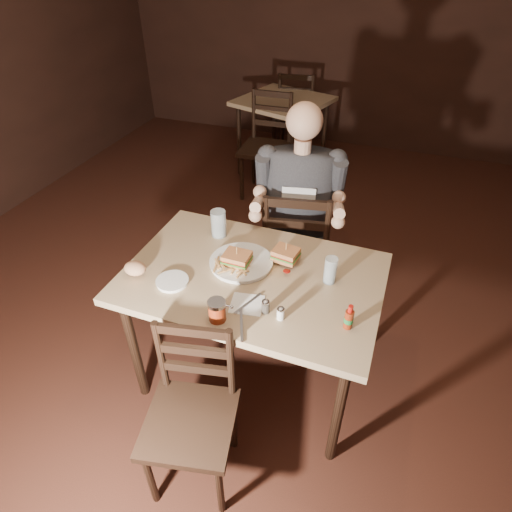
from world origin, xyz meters
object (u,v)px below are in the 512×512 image
(main_table, at_px, (253,287))
(side_plate, at_px, (172,282))
(bg_table, at_px, (283,108))
(bg_chair_far, at_px, (296,112))
(diner, at_px, (300,185))
(glass_right, at_px, (330,270))
(syrup_dispenser, at_px, (217,311))
(chair_far, at_px, (296,247))
(hot_sauce, at_px, (349,317))
(glass_left, at_px, (219,223))
(bg_chair_near, at_px, (265,149))
(chair_near, at_px, (190,423))
(dinner_plate, at_px, (241,263))

(main_table, bearing_deg, side_plate, -151.59)
(bg_table, height_order, bg_chair_far, bg_chair_far)
(main_table, height_order, diner, diner)
(glass_right, relative_size, syrup_dispenser, 1.33)
(chair_far, bearing_deg, hot_sauce, 105.87)
(bg_table, distance_m, glass_left, 2.42)
(glass_left, xyz_separation_m, glass_right, (0.65, -0.18, -0.01))
(diner, height_order, side_plate, diner)
(glass_right, bearing_deg, bg_chair_near, 116.36)
(chair_near, bearing_deg, bg_chair_near, 90.44)
(chair_near, xyz_separation_m, bg_chair_near, (-0.58, 2.72, 0.06))
(bg_table, bearing_deg, chair_near, -80.01)
(bg_chair_near, bearing_deg, syrup_dispenser, -78.02)
(chair_far, height_order, side_plate, chair_far)
(chair_far, distance_m, hot_sauce, 1.05)
(hot_sauce, bearing_deg, side_plate, 179.77)
(chair_far, bearing_deg, dinner_plate, 67.41)
(side_plate, bearing_deg, dinner_plate, 43.18)
(bg_chair_near, xyz_separation_m, diner, (0.69, -1.45, 0.47))
(diner, bearing_deg, chair_near, -106.51)
(glass_right, bearing_deg, main_table, -167.66)
(hot_sauce, bearing_deg, glass_left, 150.39)
(diner, bearing_deg, chair_far, 90.00)
(bg_chair_far, bearing_deg, chair_near, 90.49)
(bg_chair_near, xyz_separation_m, glass_left, (0.35, -1.84, 0.37))
(main_table, xyz_separation_m, dinner_plate, (-0.08, 0.06, 0.09))
(diner, bearing_deg, hot_sauce, -73.34)
(chair_near, height_order, hot_sauce, hot_sauce)
(dinner_plate, bearing_deg, hot_sauce, -23.00)
(main_table, relative_size, dinner_plate, 4.04)
(bg_chair_near, distance_m, diner, 1.67)
(hot_sauce, bearing_deg, diner, 118.01)
(chair_near, bearing_deg, glass_right, 47.70)
(glass_left, relative_size, syrup_dispenser, 1.47)
(chair_far, xyz_separation_m, side_plate, (-0.38, -0.87, 0.31))
(hot_sauce, bearing_deg, chair_near, -141.51)
(bg_table, height_order, glass_right, glass_right)
(main_table, bearing_deg, dinner_plate, 144.53)
(diner, xyz_separation_m, dinner_plate, (-0.14, -0.59, -0.17))
(chair_far, relative_size, diner, 1.02)
(bg_chair_far, bearing_deg, syrup_dispenser, 91.55)
(chair_near, relative_size, bg_chair_far, 0.90)
(chair_near, relative_size, hot_sauce, 6.78)
(side_plate, bearing_deg, diner, 64.63)
(main_table, xyz_separation_m, bg_chair_near, (-0.64, 2.10, -0.22))
(bg_chair_far, height_order, side_plate, bg_chair_far)
(diner, bearing_deg, dinner_plate, -114.32)
(hot_sauce, xyz_separation_m, syrup_dispenser, (-0.54, -0.14, -0.01))
(bg_chair_near, xyz_separation_m, hot_sauce, (1.13, -2.28, 0.36))
(main_table, xyz_separation_m, chair_far, (0.04, 0.69, -0.22))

